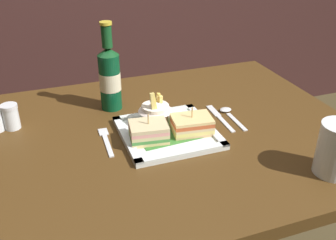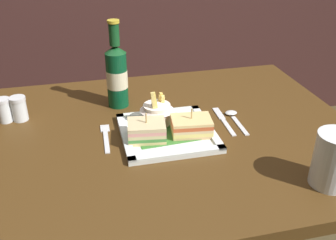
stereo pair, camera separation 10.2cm
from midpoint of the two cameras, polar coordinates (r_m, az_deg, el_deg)
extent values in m
cube|color=#472E13|center=(1.05, -2.71, -2.55)|extent=(1.03, 0.82, 0.03)
cylinder|color=#492317|center=(1.53, -22.75, -11.72)|extent=(0.07, 0.07, 0.74)
cylinder|color=#49301F|center=(1.67, 8.68, -5.74)|extent=(0.07, 0.07, 0.74)
cube|color=silver|center=(1.02, -2.89, -2.05)|extent=(0.24, 0.24, 0.01)
cube|color=#35722C|center=(1.02, -2.90, -1.77)|extent=(0.18, 0.14, 0.00)
cube|color=white|center=(0.93, -0.85, -4.90)|extent=(0.24, 0.02, 0.01)
cube|color=white|center=(1.11, -4.61, 1.04)|extent=(0.24, 0.02, 0.01)
cube|color=white|center=(1.00, -9.01, -2.73)|extent=(0.02, 0.24, 0.01)
cube|color=white|center=(1.05, 2.88, -0.63)|extent=(0.02, 0.24, 0.01)
cube|color=#E0C17D|center=(0.99, -5.80, -2.77)|extent=(0.10, 0.09, 0.01)
cube|color=#43853C|center=(0.98, -5.82, -2.30)|extent=(0.10, 0.09, 0.01)
cube|color=#D3C284|center=(0.98, -5.85, -1.84)|extent=(0.10, 0.09, 0.01)
cube|color=#E6998E|center=(0.97, -5.88, -1.36)|extent=(0.10, 0.09, 0.01)
cube|color=#D4BD8B|center=(0.97, -5.90, -0.89)|extent=(0.10, 0.09, 0.01)
cylinder|color=tan|center=(0.97, -5.89, -1.15)|extent=(0.00, 0.00, 0.07)
cube|color=#E4B87B|center=(1.02, 0.65, -1.65)|extent=(0.11, 0.09, 0.01)
cube|color=#EDD575|center=(1.01, 0.66, -1.21)|extent=(0.11, 0.09, 0.01)
cube|color=#DBBD85|center=(1.01, 0.66, -0.76)|extent=(0.11, 0.09, 0.01)
cube|color=#C6562C|center=(1.00, 0.66, -0.31)|extent=(0.11, 0.09, 0.01)
cube|color=#E5C27C|center=(1.00, 0.66, 0.14)|extent=(0.11, 0.09, 0.01)
cylinder|color=tan|center=(1.00, 0.66, -0.05)|extent=(0.00, 0.00, 0.07)
cylinder|color=white|center=(1.05, -4.64, 0.69)|extent=(0.07, 0.07, 0.06)
cone|color=white|center=(1.03, -4.70, 1.95)|extent=(0.09, 0.09, 0.03)
cube|color=#E8BF51|center=(1.05, -4.39, 2.64)|extent=(0.02, 0.01, 0.05)
cube|color=#F4C463|center=(1.05, -4.39, 2.45)|extent=(0.01, 0.01, 0.05)
cube|color=#ECCE6A|center=(1.05, -3.89, 2.36)|extent=(0.01, 0.01, 0.05)
cube|color=#E4CE61|center=(1.01, -4.85, 2.12)|extent=(0.02, 0.01, 0.07)
cube|color=#F6DF78|center=(1.02, -5.08, 2.04)|extent=(0.01, 0.01, 0.06)
cube|color=#E6CD6D|center=(1.01, -5.08, 2.06)|extent=(0.02, 0.01, 0.07)
cylinder|color=#0A4526|center=(1.15, -11.05, 5.45)|extent=(0.06, 0.06, 0.17)
cone|color=#134720|center=(1.12, -11.50, 9.88)|extent=(0.06, 0.06, 0.02)
cylinder|color=#164B24|center=(1.11, -11.72, 11.98)|extent=(0.03, 0.03, 0.06)
cylinder|color=gold|center=(1.10, -11.90, 13.78)|extent=(0.03, 0.03, 0.01)
cylinder|color=beige|center=(1.15, -11.07, 5.60)|extent=(0.06, 0.06, 0.05)
cylinder|color=silver|center=(0.93, 20.37, -6.28)|extent=(0.08, 0.08, 0.04)
cube|color=silver|center=(1.00, -11.76, -3.79)|extent=(0.02, 0.11, 0.00)
cube|color=silver|center=(1.06, -12.26, -1.81)|extent=(0.03, 0.04, 0.00)
cube|color=silver|center=(1.08, 5.88, -0.63)|extent=(0.01, 0.10, 0.00)
cube|color=silver|center=(1.15, 4.23, 1.28)|extent=(0.02, 0.07, 0.00)
cube|color=silver|center=(1.10, 7.51, -0.33)|extent=(0.01, 0.11, 0.00)
ellipsoid|color=silver|center=(1.15, 6.01, 1.47)|extent=(0.03, 0.03, 0.01)
cylinder|color=silver|center=(1.15, -24.53, 0.17)|extent=(0.04, 0.04, 0.06)
cylinder|color=#3F3121|center=(1.15, -24.41, -0.36)|extent=(0.04, 0.04, 0.03)
cylinder|color=silver|center=(1.13, -24.88, 1.74)|extent=(0.04, 0.04, 0.01)
camera|label=1|loc=(0.05, -92.86, -1.55)|focal=41.30mm
camera|label=2|loc=(0.05, 87.14, 1.55)|focal=41.30mm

